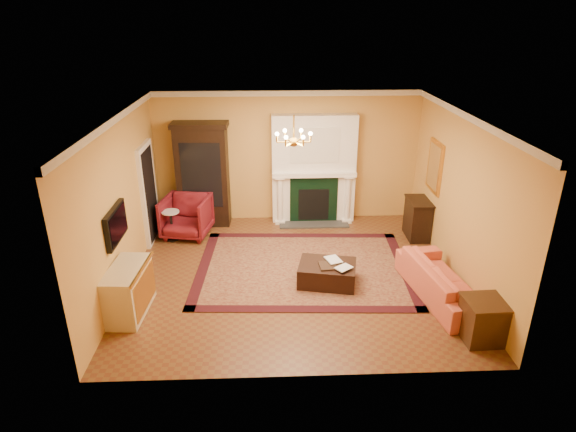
{
  "coord_description": "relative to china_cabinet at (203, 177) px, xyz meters",
  "views": [
    {
      "loc": [
        -0.43,
        -7.9,
        4.57
      ],
      "look_at": [
        -0.08,
        0.3,
        1.07
      ],
      "focal_mm": 30.0,
      "sensor_mm": 36.0,
      "label": 1
    }
  ],
  "objects": [
    {
      "name": "coral_sofa",
      "position": [
        4.45,
        -3.35,
        -0.71
      ],
      "size": [
        0.95,
        2.21,
        0.84
      ],
      "primitive_type": "imported",
      "rotation": [
        0.0,
        0.0,
        1.73
      ],
      "color": "#CB4B40",
      "rests_on": "floor"
    },
    {
      "name": "console_table",
      "position": [
        4.69,
        -0.96,
        -0.72
      ],
      "size": [
        0.44,
        0.76,
        0.83
      ],
      "primitive_type": "cube",
      "rotation": [
        0.0,
        0.0,
        -0.02
      ],
      "color": "black",
      "rests_on": "floor"
    },
    {
      "name": "wall_front",
      "position": [
        1.91,
        -5.25,
        0.37
      ],
      "size": [
        6.0,
        0.02,
        3.0
      ],
      "primitive_type": "cube",
      "color": "gold",
      "rests_on": "floor"
    },
    {
      "name": "gilt_mirror",
      "position": [
        4.88,
        -1.09,
        0.52
      ],
      "size": [
        0.06,
        0.76,
        1.05
      ],
      "color": "gold",
      "rests_on": "wall_right"
    },
    {
      "name": "wall_left",
      "position": [
        -1.1,
        -2.49,
        0.37
      ],
      "size": [
        0.02,
        5.5,
        3.0
      ],
      "primitive_type": "cube",
      "color": "gold",
      "rests_on": "floor"
    },
    {
      "name": "crown_molding",
      "position": [
        1.91,
        -1.53,
        1.81
      ],
      "size": [
        6.0,
        5.5,
        0.12
      ],
      "color": "silver",
      "rests_on": "ceiling"
    },
    {
      "name": "ceiling",
      "position": [
        1.91,
        -2.49,
        1.88
      ],
      "size": [
        6.0,
        5.5,
        0.02
      ],
      "primitive_type": "cube",
      "color": "white",
      "rests_on": "wall_back"
    },
    {
      "name": "book_a",
      "position": [
        2.51,
        -2.79,
        -0.55
      ],
      "size": [
        0.24,
        0.1,
        0.32
      ],
      "primitive_type": "imported",
      "rotation": [
        0.0,
        0.0,
        0.32
      ],
      "color": "gray",
      "rests_on": "ottoman_tray"
    },
    {
      "name": "book_b",
      "position": [
        2.71,
        -2.96,
        -0.57
      ],
      "size": [
        0.14,
        0.18,
        0.29
      ],
      "primitive_type": "imported",
      "rotation": [
        0.0,
        0.0,
        -0.93
      ],
      "color": "gray",
      "rests_on": "ottoman_tray"
    },
    {
      "name": "china_cabinet",
      "position": [
        0.0,
        0.0,
        0.0
      ],
      "size": [
        1.15,
        0.55,
        2.27
      ],
      "primitive_type": "cube",
      "rotation": [
        0.0,
        0.0,
        -0.03
      ],
      "color": "black",
      "rests_on": "floor"
    },
    {
      "name": "topiary_right",
      "position": [
        3.28,
        0.04,
        0.31
      ],
      "size": [
        0.14,
        0.14,
        0.38
      ],
      "color": "gray",
      "rests_on": "fireplace"
    },
    {
      "name": "fireplace",
      "position": [
        2.51,
        0.08,
        0.06
      ],
      "size": [
        1.9,
        0.7,
        2.5
      ],
      "color": "white",
      "rests_on": "wall_back"
    },
    {
      "name": "topiary_left",
      "position": [
        1.96,
        0.04,
        0.35
      ],
      "size": [
        0.17,
        0.17,
        0.46
      ],
      "color": "gray",
      "rests_on": "fireplace"
    },
    {
      "name": "chandelier",
      "position": [
        1.91,
        -2.49,
        1.48
      ],
      "size": [
        0.63,
        0.55,
        0.53
      ],
      "color": "gold",
      "rests_on": "ceiling"
    },
    {
      "name": "ottoman_tray",
      "position": [
        2.57,
        -2.91,
        -0.73
      ],
      "size": [
        0.45,
        0.37,
        0.03
      ],
      "primitive_type": "cube",
      "rotation": [
        0.0,
        0.0,
        0.08
      ],
      "color": "black",
      "rests_on": "leather_ottoman"
    },
    {
      "name": "doorway",
      "position": [
        -1.04,
        -0.79,
        -0.09
      ],
      "size": [
        0.08,
        1.05,
        2.1
      ],
      "color": "silver",
      "rests_on": "wall_left"
    },
    {
      "name": "wall_right",
      "position": [
        4.92,
        -2.49,
        0.37
      ],
      "size": [
        0.02,
        5.5,
        3.0
      ],
      "primitive_type": "cube",
      "color": "gold",
      "rests_on": "floor"
    },
    {
      "name": "pedestal_table",
      "position": [
        -0.62,
        -0.88,
        -0.74
      ],
      "size": [
        0.37,
        0.37,
        0.67
      ],
      "color": "black",
      "rests_on": "floor"
    },
    {
      "name": "wingback_armchair",
      "position": [
        -0.33,
        -0.66,
        -0.64
      ],
      "size": [
        1.11,
        1.06,
        0.99
      ],
      "primitive_type": "imported",
      "rotation": [
        0.0,
        0.0,
        -0.18
      ],
      "color": "maroon",
      "rests_on": "floor"
    },
    {
      "name": "leather_ottoman",
      "position": [
        2.51,
        -2.83,
        -0.93
      ],
      "size": [
        1.14,
        0.92,
        0.38
      ],
      "primitive_type": "cube",
      "rotation": [
        0.0,
        0.0,
        -0.2
      ],
      "color": "black",
      "rests_on": "oriental_rug"
    },
    {
      "name": "commode",
      "position": [
        -0.82,
        -3.61,
        -0.72
      ],
      "size": [
        0.59,
        1.14,
        0.82
      ],
      "primitive_type": "cube",
      "rotation": [
        0.0,
        0.0,
        -0.07
      ],
      "color": "#C8B992",
      "rests_on": "floor"
    },
    {
      "name": "wall_back",
      "position": [
        1.91,
        0.27,
        0.37
      ],
      "size": [
        6.0,
        0.02,
        3.0
      ],
      "primitive_type": "cube",
      "color": "gold",
      "rests_on": "floor"
    },
    {
      "name": "tv_panel",
      "position": [
        -1.03,
        -3.09,
        0.22
      ],
      "size": [
        0.09,
        0.95,
        0.58
      ],
      "color": "black",
      "rests_on": "wall_left"
    },
    {
      "name": "end_table",
      "position": [
        4.63,
        -4.55,
        -0.81
      ],
      "size": [
        0.57,
        0.57,
        0.64
      ],
      "primitive_type": "cube",
      "rotation": [
        0.0,
        0.0,
        0.04
      ],
      "color": "#341C0E",
      "rests_on": "floor"
    },
    {
      "name": "oriental_rug",
      "position": [
        2.12,
        -2.24,
        -1.12
      ],
      "size": [
        4.21,
        3.24,
        0.02
      ],
      "primitive_type": "cube",
      "rotation": [
        0.0,
        0.0,
        -0.05
      ],
      "color": "#410F0E",
      "rests_on": "floor"
    },
    {
      "name": "floor",
      "position": [
        1.91,
        -2.49,
        -1.14
      ],
      "size": [
        6.0,
        5.5,
        0.02
      ],
      "primitive_type": "cube",
      "color": "brown",
      "rests_on": "ground"
    }
  ]
}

